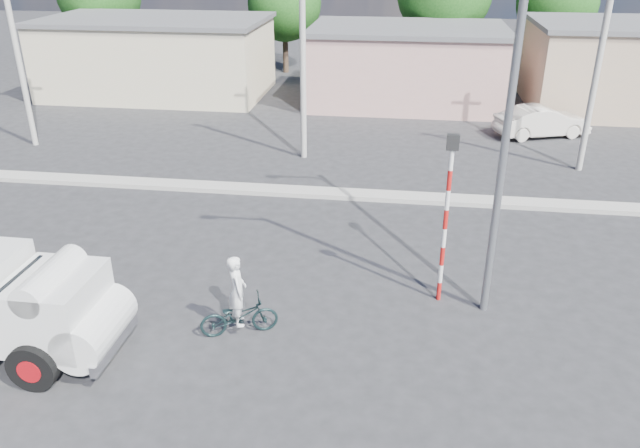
# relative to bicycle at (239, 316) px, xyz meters

# --- Properties ---
(ground_plane) EXTENTS (120.00, 120.00, 0.00)m
(ground_plane) POSITION_rel_bicycle_xyz_m (1.44, 0.65, -0.47)
(ground_plane) COLOR #28282B
(ground_plane) RESTS_ON ground
(median) EXTENTS (40.00, 0.80, 0.16)m
(median) POSITION_rel_bicycle_xyz_m (1.44, 8.65, -0.39)
(median) COLOR #99968E
(median) RESTS_ON ground
(bicycle) EXTENTS (1.91, 1.23, 0.95)m
(bicycle) POSITION_rel_bicycle_xyz_m (0.00, 0.00, 0.00)
(bicycle) COLOR black
(bicycle) RESTS_ON ground
(cyclist) EXTENTS (0.61, 0.73, 1.72)m
(cyclist) POSITION_rel_bicycle_xyz_m (0.00, 0.00, 0.39)
(cyclist) COLOR white
(cyclist) RESTS_ON ground
(car_cream) EXTENTS (4.46, 2.77, 1.39)m
(car_cream) POSITION_rel_bicycle_xyz_m (9.71, 17.03, 0.22)
(car_cream) COLOR silver
(car_cream) RESTS_ON ground
(traffic_pole) EXTENTS (0.28, 0.18, 4.36)m
(traffic_pole) POSITION_rel_bicycle_xyz_m (4.64, 2.15, 2.12)
(traffic_pole) COLOR red
(traffic_pole) RESTS_ON ground
(streetlight) EXTENTS (2.34, 0.22, 9.00)m
(streetlight) POSITION_rel_bicycle_xyz_m (5.58, 1.85, 4.49)
(streetlight) COLOR slate
(streetlight) RESTS_ON ground
(building_row) EXTENTS (37.80, 7.30, 4.44)m
(building_row) POSITION_rel_bicycle_xyz_m (2.54, 22.65, 1.66)
(building_row) COLOR beige
(building_row) RESTS_ON ground
(utility_poles) EXTENTS (35.40, 0.24, 8.00)m
(utility_poles) POSITION_rel_bicycle_xyz_m (4.69, 12.65, 3.60)
(utility_poles) COLOR #99968E
(utility_poles) RESTS_ON ground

